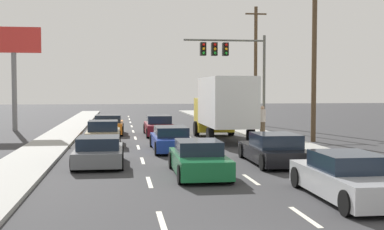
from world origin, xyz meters
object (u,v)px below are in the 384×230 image
(car_blue, at_px, (171,139))
(roadside_billboard, at_px, (14,57))
(car_tan, at_px, (103,134))
(car_green, at_px, (199,159))
(car_orange, at_px, (108,125))
(pedestrian_near_corner, at_px, (263,121))
(utility_pole_far, at_px, (256,64))
(utility_pole_mid, at_px, (314,53))
(car_maroon, at_px, (159,126))
(box_truck, at_px, (223,105))
(car_black, at_px, (274,150))
(car_silver, at_px, (348,178))
(car_gray, at_px, (99,152))
(traffic_signal_mast, at_px, (228,57))

(car_blue, bearing_deg, roadside_billboard, 126.28)
(car_tan, distance_m, car_green, 10.74)
(car_green, bearing_deg, car_orange, 101.82)
(car_orange, height_order, pedestrian_near_corner, pedestrian_near_corner)
(utility_pole_far, height_order, roadside_billboard, utility_pole_far)
(car_tan, bearing_deg, utility_pole_mid, 0.84)
(car_maroon, bearing_deg, box_truck, -47.88)
(car_black, bearing_deg, box_truck, 91.10)
(utility_pole_far, xyz_separation_m, roadside_billboard, (-18.90, -3.03, 0.24))
(car_orange, distance_m, car_tan, 6.61)
(car_tan, xyz_separation_m, car_silver, (7.09, -14.55, -0.02))
(car_orange, relative_size, car_black, 0.92)
(utility_pole_mid, bearing_deg, box_truck, 165.29)
(car_tan, height_order, car_silver, car_tan)
(car_green, relative_size, box_truck, 0.55)
(car_tan, distance_m, roadside_billboard, 13.58)
(roadside_billboard, bearing_deg, car_orange, -31.51)
(car_tan, height_order, car_blue, car_tan)
(roadside_billboard, bearing_deg, car_gray, -69.46)
(car_orange, xyz_separation_m, pedestrian_near_corner, (9.49, -3.93, 0.47))
(car_gray, relative_size, utility_pole_far, 0.42)
(car_tan, distance_m, pedestrian_near_corner, 9.99)
(car_blue, relative_size, utility_pole_far, 0.46)
(box_truck, bearing_deg, traffic_signal_mast, 75.80)
(car_gray, distance_m, utility_pole_far, 24.76)
(car_orange, xyz_separation_m, car_silver, (6.96, -21.16, -0.02))
(car_orange, relative_size, box_truck, 0.54)
(car_orange, distance_m, utility_pole_mid, 14.15)
(car_orange, bearing_deg, box_truck, -37.15)
(car_green, distance_m, roadside_billboard, 23.82)
(car_tan, relative_size, car_blue, 0.89)
(car_blue, relative_size, box_truck, 0.57)
(car_gray, distance_m, utility_pole_mid, 14.71)
(car_orange, distance_m, car_blue, 10.06)
(roadside_billboard, bearing_deg, car_blue, -53.72)
(utility_pole_mid, bearing_deg, traffic_signal_mast, 109.69)
(car_tan, xyz_separation_m, car_blue, (3.35, -2.92, -0.05))
(car_orange, distance_m, car_gray, 13.88)
(car_blue, distance_m, traffic_signal_mast, 13.89)
(car_tan, distance_m, traffic_signal_mast, 13.39)
(car_silver, bearing_deg, pedestrian_near_corner, 81.66)
(car_orange, distance_m, pedestrian_near_corner, 10.28)
(roadside_billboard, bearing_deg, car_green, -63.69)
(traffic_signal_mast, bearing_deg, car_blue, -114.58)
(car_silver, relative_size, pedestrian_near_corner, 2.53)
(car_orange, height_order, car_blue, car_orange)
(car_maroon, distance_m, box_truck, 5.42)
(car_blue, bearing_deg, car_silver, -72.21)
(car_green, xyz_separation_m, box_truck, (3.27, 11.59, 1.53))
(car_maroon, relative_size, traffic_signal_mast, 0.67)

